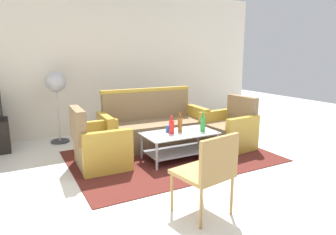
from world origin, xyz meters
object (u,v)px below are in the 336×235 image
armchair_right (229,131)px  bottle_green (203,123)px  armchair_left (100,147)px  couch (153,128)px  bottle_red (172,127)px  coffee_table (180,142)px  wicker_chair (209,169)px  pedestal_fan (56,86)px  bottle_brown (180,124)px  cup (168,129)px

armchair_right → bottle_green: 0.73m
armchair_left → bottle_green: bearing=79.2°
couch → bottle_green: size_ratio=5.82×
bottle_red → coffee_table: bearing=-6.9°
wicker_chair → couch: bearing=67.9°
couch → armchair_right: size_ratio=2.15×
armchair_right → coffee_table: 1.03m
armchair_left → pedestal_fan: 1.71m
bottle_green → pedestal_fan: size_ratio=0.25×
bottle_red → wicker_chair: 1.62m
armchair_right → bottle_brown: size_ratio=2.85×
bottle_green → armchair_left: bearing=167.2°
armchair_left → cup: size_ratio=8.50×
cup → armchair_right: bearing=-2.0°
couch → armchair_right: couch is taller
couch → bottle_red: size_ratio=6.78×
armchair_right → pedestal_fan: pedestal_fan is taller
bottle_brown → cup: size_ratio=2.98×
armchair_left → armchair_right: size_ratio=1.00×
bottle_brown → coffee_table: bearing=-125.5°
armchair_right → wicker_chair: size_ratio=1.01×
cup → wicker_chair: 1.72m
bottle_brown → pedestal_fan: pedestal_fan is taller
couch → pedestal_fan: bearing=-33.0°
bottle_green → cup: 0.53m
coffee_table → bottle_brown: (0.03, 0.04, 0.25)m
armchair_right → bottle_brown: bearing=87.7°
bottle_brown → cup: 0.19m
armchair_right → bottle_green: size_ratio=2.72×
bottle_red → pedestal_fan: pedestal_fan is taller
couch → armchair_right: 1.30m
armchair_left → wicker_chair: 1.89m
coffee_table → bottle_brown: 0.26m
bottle_brown → wicker_chair: 1.70m
couch → wicker_chair: (-0.52, -2.33, 0.18)m
armchair_right → pedestal_fan: 3.09m
coffee_table → wicker_chair: wicker_chair is taller
bottle_brown → bottle_red: (-0.16, -0.03, -0.01)m
armchair_right → bottle_red: armchair_right is taller
couch → wicker_chair: bearing=79.4°
couch → coffee_table: bearing=96.4°
armchair_left → bottle_red: bearing=78.6°
pedestal_fan → cup: bearing=-51.2°
armchair_left → bottle_red: size_ratio=3.16×
bottle_brown → bottle_red: 0.16m
armchair_left → bottle_red: 1.07m
bottle_brown → bottle_red: bearing=-169.8°
coffee_table → pedestal_fan: pedestal_fan is taller
armchair_left → coffee_table: (1.15, -0.26, -0.02)m
bottle_brown → pedestal_fan: (-1.49, 1.73, 0.49)m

